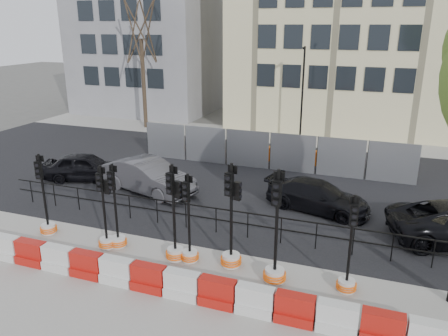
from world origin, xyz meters
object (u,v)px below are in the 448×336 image
at_px(traffic_signal_a, 47,218).
at_px(car_c, 318,196).
at_px(car_a, 85,167).
at_px(traffic_signal_d, 175,238).
at_px(traffic_signal_h, 348,272).

relative_size(traffic_signal_a, car_c, 0.67).
distance_m(traffic_signal_a, car_a, 5.79).
distance_m(car_a, car_c, 11.18).
bearing_deg(traffic_signal_d, traffic_signal_h, 11.69).
bearing_deg(traffic_signal_h, traffic_signal_a, 170.25).
xyz_separation_m(traffic_signal_a, car_a, (-2.30, 5.31, 0.05)).
distance_m(traffic_signal_h, car_a, 13.89).
bearing_deg(car_c, car_a, 104.33).
distance_m(traffic_signal_a, car_c, 10.42).
height_order(traffic_signal_d, car_c, traffic_signal_d).
relative_size(traffic_signal_a, car_a, 0.71).
relative_size(traffic_signal_h, car_c, 0.65).
bearing_deg(car_a, traffic_signal_a, -176.25).
relative_size(car_a, car_c, 0.94).
bearing_deg(traffic_signal_a, car_a, 99.22).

